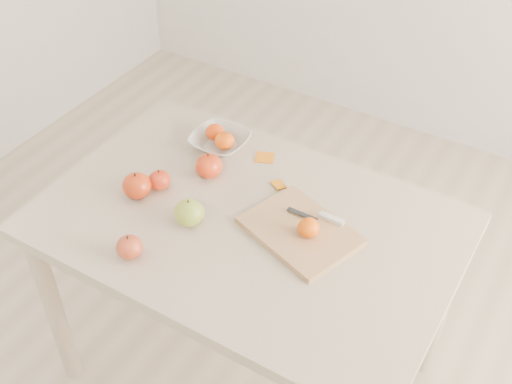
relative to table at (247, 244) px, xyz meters
The scene contains 15 objects.
ground 0.65m from the table, ahead, with size 3.50×3.50×0.00m, color #C6B293.
table is the anchor object (origin of this frame).
cutting_board 0.19m from the table, 11.15° to the left, with size 0.31×0.23×0.02m, color tan.
board_tangerine 0.24m from the table, ahead, with size 0.06×0.06×0.05m, color #DF6007.
fruit_bowl 0.38m from the table, 136.03° to the left, with size 0.19×0.19×0.05m, color silver.
bowl_tangerine_near 0.41m from the table, 137.53° to the left, with size 0.06×0.06×0.05m, color red.
bowl_tangerine_far 0.36m from the table, 134.30° to the left, with size 0.06×0.06×0.06m, color #E54308.
orange_peel_a 0.31m from the table, 110.44° to the left, with size 0.06×0.04×0.00m, color orange.
orange_peel_b 0.21m from the table, 89.22° to the left, with size 0.04×0.04×0.00m, color #C36C0D.
paring_knife 0.26m from the table, 26.46° to the left, with size 0.17×0.05×0.01m.
apple_green 0.21m from the table, 145.14° to the right, with size 0.09×0.09×0.08m, color #608D1E.
apple_red_b 0.37m from the table, 166.71° to the right, with size 0.09×0.09×0.08m, color #941607.
apple_red_d 0.33m from the table, behind, with size 0.07×0.07×0.06m, color #9F1005.
apple_red_c 0.37m from the table, 124.78° to the right, with size 0.07×0.07×0.07m, color maroon.
apple_red_a 0.27m from the table, 151.88° to the left, with size 0.09×0.09×0.08m, color maroon.
Camera 1 is at (0.72, -1.14, 2.03)m, focal length 45.00 mm.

